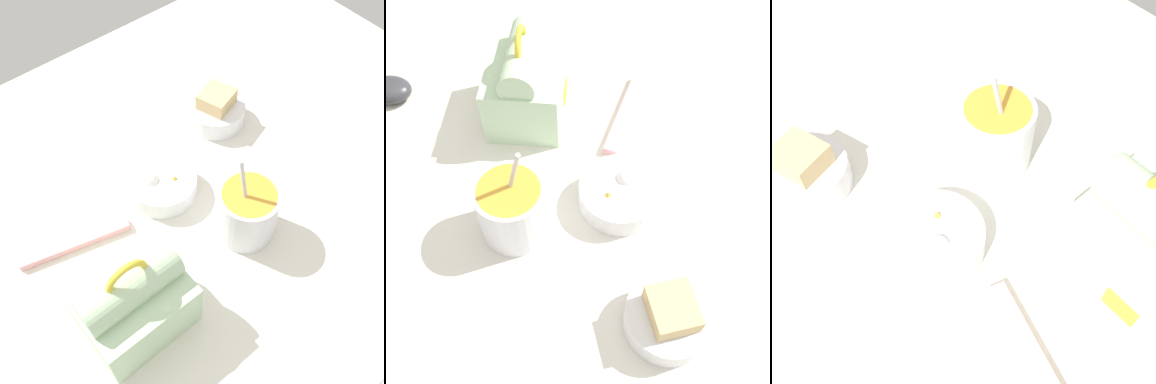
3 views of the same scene
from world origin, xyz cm
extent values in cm
cube|color=silver|center=(0.00, 0.00, 1.00)|extent=(140.00, 110.00, 2.00)
cube|color=silver|center=(-3.64, 35.11, 2.90)|extent=(41.97, 12.06, 1.80)
cube|color=white|center=(-3.64, 35.11, 3.95)|extent=(38.62, 9.89, 0.30)
cube|color=#B7D6AD|center=(21.11, 9.06, 7.55)|extent=(16.22, 13.07, 11.10)
cylinder|color=#B7D6AD|center=(21.11, 9.06, 14.78)|extent=(15.40, 6.11, 6.11)
cube|color=yellow|center=(23.95, 2.42, 5.05)|extent=(4.54, 0.30, 3.33)
torus|color=yellow|center=(21.11, 9.06, 17.53)|extent=(6.68, 1.00, 6.68)
cylinder|color=silver|center=(-3.75, 7.57, 7.44)|extent=(10.56, 10.56, 10.89)
cylinder|color=gold|center=(-3.75, 7.57, 12.59)|extent=(9.30, 9.30, 0.60)
cylinder|color=silver|center=(-2.96, 7.04, 14.06)|extent=(0.70, 3.71, 12.32)
cylinder|color=silver|center=(-17.42, -15.98, 4.24)|extent=(12.14, 12.14, 4.48)
cube|color=tan|center=(-17.42, -15.98, 6.71)|extent=(8.22, 7.83, 6.28)
cylinder|color=silver|center=(2.53, -8.51, 4.15)|extent=(13.14, 13.14, 4.30)
ellipsoid|color=white|center=(4.50, -9.50, 5.61)|extent=(3.57, 3.57, 4.21)
cone|color=#EFBC47|center=(0.89, -6.67, 5.34)|extent=(5.94, 5.94, 3.66)
sphere|color=#4C5623|center=(2.95, -12.50, 4.29)|extent=(1.58, 1.58, 1.58)
sphere|color=#4C5623|center=(3.50, -11.73, 4.29)|extent=(1.58, 1.58, 1.58)
sphere|color=#4C5623|center=(3.57, -10.79, 4.29)|extent=(1.58, 1.58, 1.58)
cube|color=pink|center=(21.66, -8.97, 2.80)|extent=(19.89, 7.37, 1.60)
camera|label=1|loc=(31.85, 35.92, 77.44)|focal=45.00mm
camera|label=2|loc=(-40.31, -5.51, 69.29)|focal=45.00mm
camera|label=3|loc=(28.25, -24.93, 59.19)|focal=45.00mm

